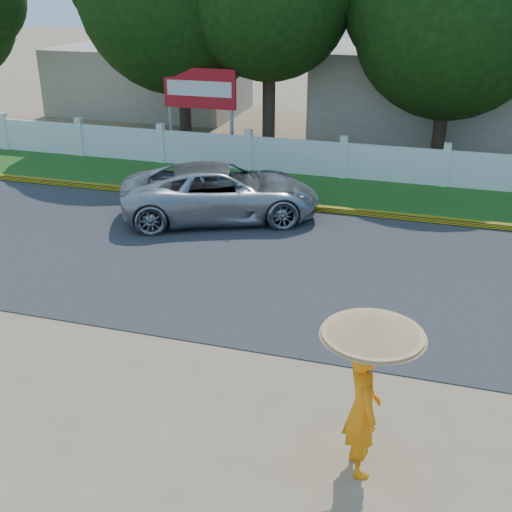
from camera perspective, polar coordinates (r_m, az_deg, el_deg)
The scene contains 10 objects.
ground at distance 10.08m, azimuth -3.33°, elevation -11.25°, with size 120.00×120.00×0.00m, color #9E8460.
road at distance 13.83m, azimuth 2.98°, elevation -0.85°, with size 60.00×7.00×0.02m, color #38383A.
grass_verge at distance 18.62m, azimuth 6.90°, elevation 5.67°, with size 60.00×3.50×0.03m, color #2D601E.
curb at distance 17.02m, azimuth 5.87°, elevation 4.18°, with size 40.00×0.18×0.16m, color yellow.
fence at distance 19.84m, azimuth 7.73°, elevation 8.39°, with size 40.00×0.10×1.10m, color silver.
building_near at distance 26.05m, azimuth 17.16°, elevation 13.65°, with size 10.00×6.00×3.20m, color #B7AD99.
building_far at distance 29.99m, azimuth -9.34°, elevation 15.22°, with size 8.00×5.00×2.80m, color #B7AD99.
vehicle at distance 16.35m, azimuth -3.14°, elevation 5.71°, with size 2.30×4.99×1.39m, color #A2A5AA.
monk_with_parasol at distance 7.83m, azimuth 9.89°, elevation -10.02°, with size 1.24×1.24×2.26m.
billboard at distance 21.83m, azimuth -5.03°, elevation 14.21°, with size 2.50×0.13×2.95m.
Camera 1 is at (2.91, -7.71, 5.81)m, focal length 45.00 mm.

